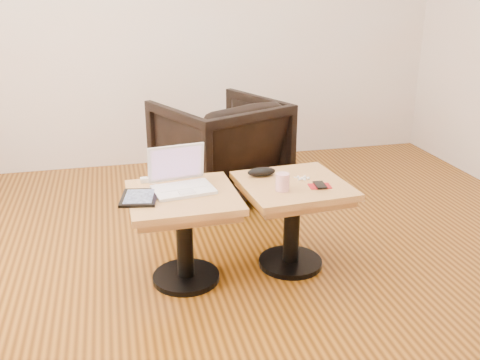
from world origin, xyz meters
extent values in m
cube|color=#4B2809|center=(0.00, 0.00, 0.00)|extent=(4.50, 4.50, 0.01)
cube|color=beige|center=(0.00, 2.25, 1.35)|extent=(4.50, 0.02, 2.70)
cylinder|color=black|center=(-0.37, 0.15, 0.02)|extent=(0.37, 0.37, 0.03)
cylinder|color=black|center=(-0.37, 0.15, 0.26)|extent=(0.09, 0.09, 0.45)
cube|color=#9C633C|center=(-0.37, 0.15, 0.46)|extent=(0.53, 0.53, 0.04)
cube|color=brown|center=(-0.37, 0.15, 0.50)|extent=(0.58, 0.58, 0.04)
cylinder|color=black|center=(0.25, 0.17, 0.02)|extent=(0.37, 0.37, 0.03)
cylinder|color=black|center=(0.25, 0.17, 0.26)|extent=(0.09, 0.09, 0.45)
cube|color=#9C633C|center=(0.25, 0.17, 0.46)|extent=(0.56, 0.56, 0.04)
cube|color=brown|center=(0.25, 0.17, 0.50)|extent=(0.61, 0.61, 0.04)
cube|color=white|center=(-0.36, 0.19, 0.52)|extent=(0.34, 0.26, 0.02)
cube|color=silver|center=(-0.36, 0.22, 0.53)|extent=(0.27, 0.14, 0.00)
cube|color=silver|center=(-0.35, 0.13, 0.53)|extent=(0.09, 0.07, 0.00)
cube|color=white|center=(-0.38, 0.31, 0.64)|extent=(0.32, 0.08, 0.21)
cube|color=#A5513B|center=(-0.38, 0.31, 0.64)|extent=(0.28, 0.07, 0.17)
cube|color=black|center=(-0.59, 0.13, 0.52)|extent=(0.22, 0.26, 0.02)
cube|color=#191E38|center=(-0.59, 0.13, 0.53)|extent=(0.18, 0.21, 0.00)
cube|color=white|center=(-0.55, 0.37, 0.53)|extent=(0.04, 0.04, 0.02)
ellipsoid|color=black|center=(0.11, 0.31, 0.54)|extent=(0.17, 0.07, 0.05)
cylinder|color=#DF6178|center=(0.16, 0.07, 0.56)|extent=(0.10, 0.10, 0.09)
sphere|color=white|center=(0.32, 0.21, 0.52)|extent=(0.02, 0.02, 0.02)
sphere|color=white|center=(0.34, 0.22, 0.52)|extent=(0.02, 0.02, 0.02)
sphere|color=white|center=(0.30, 0.23, 0.52)|extent=(0.02, 0.02, 0.02)
sphere|color=white|center=(0.35, 0.20, 0.52)|extent=(0.02, 0.02, 0.02)
sphere|color=white|center=(0.29, 0.19, 0.52)|extent=(0.02, 0.02, 0.02)
sphere|color=white|center=(0.32, 0.18, 0.52)|extent=(0.02, 0.02, 0.02)
cylinder|color=white|center=(0.32, 0.21, 0.52)|extent=(0.08, 0.05, 0.00)
cube|color=maroon|center=(0.37, 0.08, 0.52)|extent=(0.12, 0.09, 0.01)
cube|color=black|center=(0.37, 0.08, 0.53)|extent=(0.07, 0.11, 0.01)
imported|color=black|center=(0.07, 1.33, 0.38)|extent=(1.08, 1.09, 0.76)
camera|label=1|loc=(-0.69, -2.45, 1.57)|focal=40.00mm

